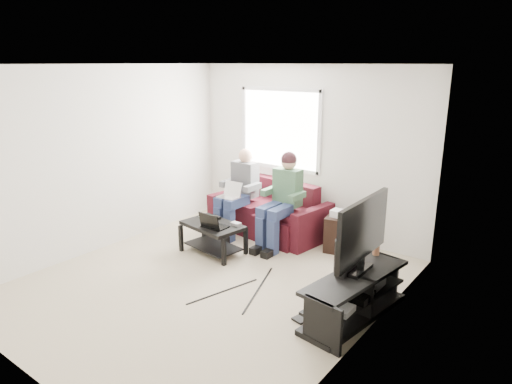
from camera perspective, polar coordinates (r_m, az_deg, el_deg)
floor at (r=5.79m, az=-5.75°, el=-11.08°), size 4.50×4.50×0.00m
ceiling at (r=5.17m, az=-6.58°, el=15.58°), size 4.50×4.50×0.00m
wall_back at (r=7.10m, az=6.40°, el=5.09°), size 4.50×0.00×4.50m
wall_front at (r=4.08m, az=-28.34°, el=-5.00°), size 4.50×0.00×4.50m
wall_left at (r=6.83m, az=-18.53°, el=3.93°), size 0.00×4.50×4.50m
wall_right at (r=4.27m, az=13.91°, el=-2.61°), size 0.00×4.50×4.50m
window at (r=7.30m, az=2.99°, el=7.85°), size 1.48×0.04×1.28m
sofa at (r=7.19m, az=1.85°, el=-2.86°), size 1.85×1.01×0.82m
person_left at (r=7.07m, az=-2.17°, el=0.40°), size 0.40×0.71×1.34m
person_right at (r=6.61m, az=3.32°, el=-0.18°), size 0.40×0.71×1.38m
laptop_silver at (r=6.91m, az=-3.36°, el=-0.20°), size 0.34×0.25×0.24m
coffee_table at (r=6.49m, az=-5.41°, el=-4.92°), size 0.94×0.65×0.44m
laptop_black at (r=6.28m, az=-5.15°, el=-3.36°), size 0.39×0.31×0.24m
controller_a at (r=6.71m, az=-6.52°, el=-3.03°), size 0.16×0.12×0.04m
controller_b at (r=6.63m, az=-5.03°, el=-3.21°), size 0.16×0.12×0.04m
controller_c at (r=6.36m, az=-2.53°, el=-4.00°), size 0.15×0.10×0.04m
tv_stand at (r=5.07m, az=12.22°, el=-12.82°), size 0.63×1.50×0.48m
tv at (r=4.86m, az=13.20°, el=-4.80°), size 0.12×1.10×0.81m
soundbar at (r=5.06m, az=11.68°, el=-8.88°), size 0.12×0.50×0.10m
drink_cup at (r=5.48m, az=14.79°, el=-6.99°), size 0.08×0.08×0.12m
console_white at (r=4.72m, az=10.14°, el=-14.05°), size 0.30×0.22×0.06m
console_grey at (r=5.28m, az=13.69°, el=-10.73°), size 0.34×0.26×0.08m
console_black at (r=4.99m, az=12.03°, el=-12.30°), size 0.38×0.30×0.07m
subwoofer at (r=5.83m, az=10.83°, el=-8.34°), size 0.23×0.23×0.51m
keyboard_floor at (r=5.10m, az=6.74°, el=-14.96°), size 0.23×0.45×0.02m
end_table at (r=6.64m, az=10.27°, el=-5.04°), size 0.35×0.35×0.61m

